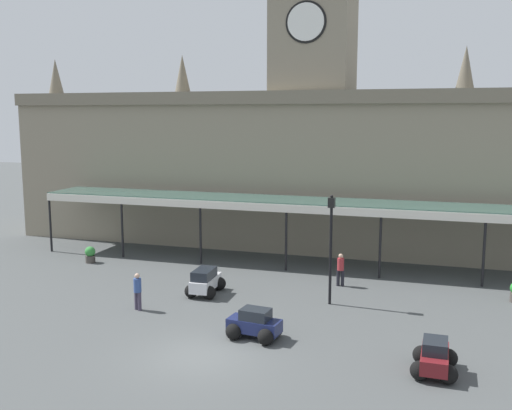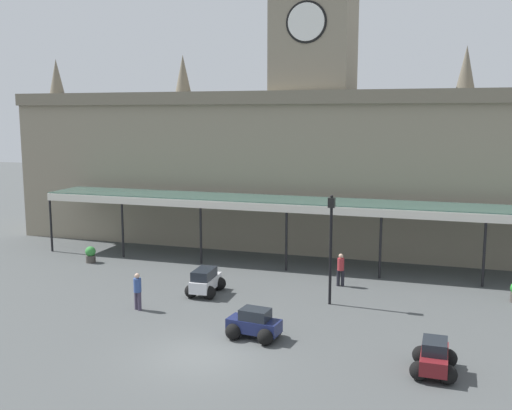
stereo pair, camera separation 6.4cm
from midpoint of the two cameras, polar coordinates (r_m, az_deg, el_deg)
ground_plane at (r=21.90m, az=-5.45°, el=-14.36°), size 140.00×140.00×0.00m
station_building at (r=38.42m, az=5.59°, el=4.33°), size 40.51×6.35×17.43m
entrance_canopy at (r=33.42m, az=3.59°, el=0.24°), size 30.85×3.26×3.80m
car_navy_sedan at (r=23.19m, az=-0.10°, el=-11.64°), size 2.14×1.67×1.19m
car_maroon_sedan at (r=21.15m, az=16.99°, el=-14.11°), size 1.54×2.06×1.19m
car_white_estate at (r=28.70m, az=-4.87°, el=-7.51°), size 1.61×2.29×1.27m
pedestrian_near_entrance at (r=30.10m, az=8.28°, el=-6.12°), size 0.39×0.34×1.67m
pedestrian_beside_cars at (r=26.77m, az=-11.35°, el=-8.09°), size 0.37×0.34×1.67m
victorian_lamppost at (r=26.69m, az=7.35°, el=-3.11°), size 0.30×0.30×5.05m
planter_by_canopy at (r=35.86m, az=-15.70°, el=-4.63°), size 0.60×0.60×0.96m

